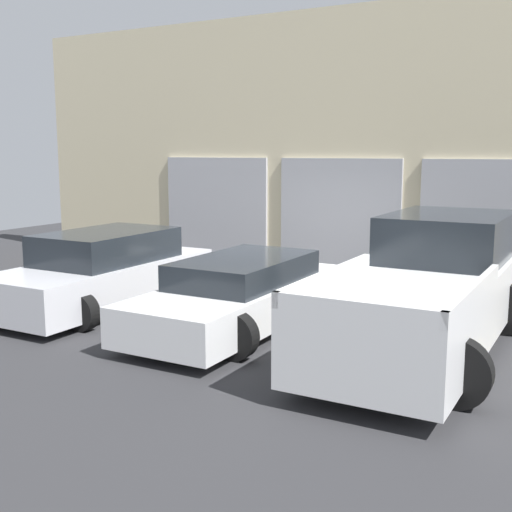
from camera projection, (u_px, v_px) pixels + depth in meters
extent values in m
plane|color=#2D2D30|center=(287.00, 306.00, 11.81)|extent=(28.00, 28.00, 0.00)
cube|color=beige|center=(354.00, 145.00, 14.18)|extent=(17.49, 0.60, 5.88)
cube|color=#ADADB2|center=(216.00, 212.00, 15.79)|extent=(2.83, 0.08, 2.66)
cube|color=#ADADB2|center=(339.00, 219.00, 14.25)|extent=(2.83, 0.08, 2.66)
cube|color=#ADADB2|center=(491.00, 227.00, 12.70)|extent=(2.83, 0.08, 2.66)
cube|color=white|center=(421.00, 307.00, 8.86)|extent=(1.87, 5.36, 0.92)
cube|color=#1E2328|center=(448.00, 236.00, 10.00)|extent=(1.72, 2.41, 0.71)
cube|color=white|center=(328.00, 277.00, 8.16)|extent=(0.08, 2.95, 0.18)
cube|color=white|center=(474.00, 292.00, 7.30)|extent=(0.08, 2.95, 0.18)
cube|color=white|center=(355.00, 309.00, 6.49)|extent=(1.87, 0.08, 0.18)
cylinder|color=black|center=(397.00, 297.00, 10.74)|extent=(0.80, 0.22, 0.80)
cylinder|color=black|center=(502.00, 309.00, 9.94)|extent=(0.80, 0.22, 0.80)
cylinder|color=black|center=(318.00, 350.00, 7.87)|extent=(0.80, 0.22, 0.80)
cylinder|color=black|center=(455.00, 373.00, 7.07)|extent=(0.80, 0.22, 0.80)
cube|color=white|center=(241.00, 301.00, 10.28)|extent=(1.70, 4.63, 0.58)
cube|color=#1E2328|center=(244.00, 270.00, 10.30)|extent=(1.50, 2.55, 0.40)
cylinder|color=black|center=(246.00, 286.00, 11.90)|extent=(0.67, 0.22, 0.67)
cylinder|color=black|center=(319.00, 295.00, 11.19)|extent=(0.67, 0.22, 0.67)
cylinder|color=black|center=(148.00, 322.00, 9.42)|extent=(0.67, 0.22, 0.67)
cylinder|color=black|center=(235.00, 336.00, 8.71)|extent=(0.67, 0.22, 0.67)
cube|color=silver|center=(104.00, 281.00, 11.66)|extent=(1.79, 4.46, 0.70)
cube|color=#1E2328|center=(107.00, 246.00, 11.66)|extent=(1.57, 2.45, 0.55)
cylinder|color=black|center=(121.00, 274.00, 13.26)|extent=(0.60, 0.22, 0.60)
cylinder|color=black|center=(184.00, 281.00, 12.51)|extent=(0.60, 0.22, 0.60)
cylinder|color=black|center=(13.00, 301.00, 10.88)|extent=(0.60, 0.22, 0.60)
cylinder|color=black|center=(82.00, 312.00, 10.12)|extent=(0.60, 0.22, 0.60)
cube|color=gold|center=(48.00, 298.00, 12.44)|extent=(0.12, 2.20, 0.01)
cube|color=gold|center=(169.00, 316.00, 11.05)|extent=(0.12, 2.20, 0.01)
cube|color=gold|center=(324.00, 340.00, 9.66)|extent=(0.12, 2.20, 0.01)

